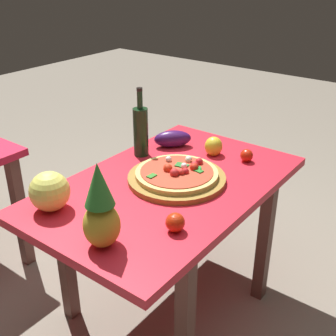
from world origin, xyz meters
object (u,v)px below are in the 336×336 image
(tomato_near_board, at_px, (175,222))
(pizza_board, at_px, (177,178))
(display_table, at_px, (168,200))
(pizza, at_px, (177,173))
(melon, at_px, (50,191))
(tomato_at_corner, at_px, (247,155))
(wine_bottle, at_px, (141,130))
(bell_pepper, at_px, (213,146))
(pineapple_left, at_px, (101,210))
(eggplant, at_px, (173,139))

(tomato_near_board, bearing_deg, pizza_board, 35.34)
(display_table, height_order, pizza, pizza)
(melon, xyz_separation_m, tomato_at_corner, (0.89, -0.42, -0.05))
(display_table, relative_size, tomato_at_corner, 19.93)
(display_table, xyz_separation_m, wine_bottle, (0.16, 0.30, 0.23))
(tomato_at_corner, bearing_deg, wine_bottle, 118.56)
(bell_pepper, bearing_deg, pineapple_left, -173.54)
(display_table, xyz_separation_m, tomato_at_corner, (0.42, -0.18, 0.12))
(melon, bearing_deg, wine_bottle, 5.07)
(bell_pepper, bearing_deg, melon, 164.51)
(wine_bottle, height_order, bell_pepper, wine_bottle)
(pizza, distance_m, pineapple_left, 0.57)
(melon, bearing_deg, pizza, -27.16)
(bell_pepper, height_order, eggplant, bell_pepper)
(pizza, distance_m, bell_pepper, 0.35)
(eggplant, bearing_deg, pineapple_left, -158.99)
(display_table, bearing_deg, melon, 152.75)
(pizza, relative_size, pineapple_left, 1.17)
(pizza, relative_size, bell_pepper, 3.75)
(pizza_board, relative_size, bell_pepper, 4.45)
(pineapple_left, relative_size, tomato_near_board, 4.39)
(eggplant, xyz_separation_m, tomato_near_board, (-0.63, -0.48, -0.01))
(display_table, distance_m, pizza_board, 0.11)
(pizza_board, bearing_deg, pizza, -17.47)
(tomato_near_board, bearing_deg, tomato_at_corner, 6.19)
(display_table, distance_m, wine_bottle, 0.41)
(pizza_board, distance_m, melon, 0.57)
(melon, bearing_deg, tomato_near_board, -70.03)
(pizza_board, relative_size, eggplant, 2.25)
(pizza_board, height_order, pizza, pizza)
(melon, bearing_deg, eggplant, -0.69)
(wine_bottle, height_order, tomato_at_corner, wine_bottle)
(display_table, relative_size, wine_bottle, 3.59)
(pizza, height_order, eggplant, eggplant)
(display_table, height_order, eggplant, eggplant)
(melon, bearing_deg, pizza_board, -27.23)
(tomato_near_board, bearing_deg, pizza, 34.87)
(wine_bottle, distance_m, tomato_near_board, 0.72)
(pizza, height_order, tomato_at_corner, pizza)
(pizza, xyz_separation_m, bell_pepper, (0.35, 0.02, 0.01))
(wine_bottle, bearing_deg, pizza_board, -111.14)
(pizza, bearing_deg, tomato_near_board, -145.13)
(wine_bottle, relative_size, bell_pepper, 3.52)
(wine_bottle, xyz_separation_m, bell_pepper, (0.23, -0.29, -0.09))
(display_table, distance_m, tomato_near_board, 0.40)
(display_table, bearing_deg, pizza, -26.18)
(tomato_at_corner, relative_size, tomato_near_board, 0.86)
(pineapple_left, bearing_deg, pizza_board, 8.12)
(pizza, bearing_deg, pizza_board, 162.53)
(display_table, distance_m, pizza, 0.14)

